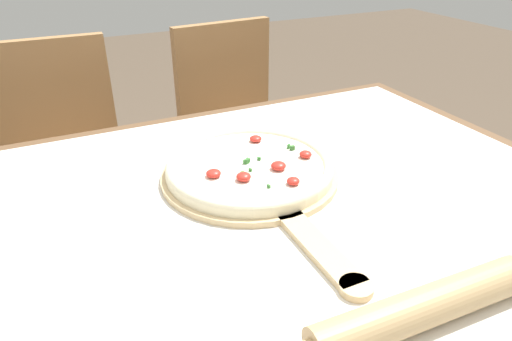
{
  "coord_description": "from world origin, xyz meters",
  "views": [
    {
      "loc": [
        -0.3,
        -0.62,
        1.2
      ],
      "look_at": [
        0.03,
        0.08,
        0.77
      ],
      "focal_mm": 32.0,
      "sensor_mm": 36.0,
      "label": 1
    }
  ],
  "objects": [
    {
      "name": "dining_table",
      "position": [
        0.0,
        0.0,
        0.64
      ],
      "size": [
        1.34,
        0.99,
        0.74
      ],
      "color": "brown",
      "rests_on": "ground_plane"
    },
    {
      "name": "towel_cloth",
      "position": [
        0.0,
        0.0,
        0.74
      ],
      "size": [
        1.26,
        0.91,
        0.0
      ],
      "color": "silver",
      "rests_on": "dining_table"
    },
    {
      "name": "pizza_peel",
      "position": [
        0.03,
        0.08,
        0.75
      ],
      "size": [
        0.35,
        0.56,
        0.01
      ],
      "color": "#D6B784",
      "rests_on": "towel_cloth"
    },
    {
      "name": "pizza",
      "position": [
        0.03,
        0.11,
        0.77
      ],
      "size": [
        0.33,
        0.33,
        0.03
      ],
      "color": "beige",
      "rests_on": "pizza_peel"
    },
    {
      "name": "rolling_pin",
      "position": [
        0.07,
        -0.33,
        0.77
      ],
      "size": [
        0.41,
        0.06,
        0.05
      ],
      "rotation": [
        0.0,
        0.0,
        -0.03
      ],
      "color": "tan",
      "rests_on": "towel_cloth"
    },
    {
      "name": "chair_left",
      "position": [
        -0.3,
        0.85,
        0.51
      ],
      "size": [
        0.4,
        0.4,
        0.88
      ],
      "rotation": [
        0.0,
        0.0,
        -0.01
      ],
      "color": "#A37547",
      "rests_on": "ground_plane"
    },
    {
      "name": "chair_right",
      "position": [
        0.31,
        0.85,
        0.51
      ],
      "size": [
        0.44,
        0.44,
        0.88
      ],
      "rotation": [
        0.0,
        0.0,
        0.11
      ],
      "color": "#A37547",
      "rests_on": "ground_plane"
    }
  ]
}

